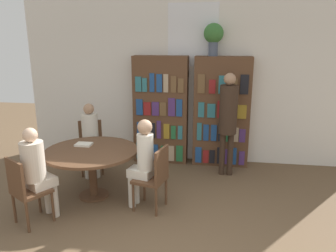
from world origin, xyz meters
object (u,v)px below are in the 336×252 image
Objects in this scene: seated_reader_right at (142,159)px; chair_left_side at (91,144)px; reading_table at (92,157)px; seated_reader_back at (37,168)px; seated_reader_left at (90,135)px; flower_vase at (214,35)px; chair_far_side at (155,175)px; librarian_standing at (228,114)px; chair_near_camera at (25,188)px; bookshelf_left at (161,110)px; bookshelf_right at (221,112)px.

chair_left_side is at bearing 60.06° from seated_reader_right.
reading_table is 1.08× the size of seated_reader_back.
seated_reader_right is at bearing 116.89° from seated_reader_left.
chair_far_side is at bearing -110.09° from flower_vase.
flower_vase is 1.39m from librarian_standing.
seated_reader_back is at bearing -131.91° from flower_vase.
seated_reader_left reaches higher than reading_table.
reading_table is at bearing 90.00° from chair_left_side.
chair_left_side is (-2.06, -0.70, -1.84)m from flower_vase.
seated_reader_back is (-0.05, -1.65, 0.21)m from chair_left_side.
flower_vase reaches higher than reading_table.
chair_far_side is (1.52, 0.63, 0.00)m from chair_near_camera.
bookshelf_left is at bearing 94.83° from seated_reader_back.
seated_reader_left is at bearing 65.82° from chair_far_side.
chair_near_camera and chair_left_side have the same top height.
reading_table is 2.31m from librarian_standing.
chair_near_camera is at bearing -121.50° from reading_table.
seated_reader_left is at bearing 62.89° from seated_reader_right.
seated_reader_right is (0.81, -0.19, 0.09)m from reading_table.
chair_near_camera is 1.00× the size of chair_far_side.
librarian_standing reaches higher than chair_near_camera.
seated_reader_back is at bearing 90.00° from chair_near_camera.
bookshelf_left is 1.39m from seated_reader_left.
chair_far_side is 0.51× the size of librarian_standing.
chair_far_side is (1.37, -1.17, 0.00)m from chair_left_side.
bookshelf_right reaches higher than seated_reader_back.
chair_near_camera is at bearing -90.00° from seated_reader_back.
chair_far_side is at bearing 50.03° from seated_reader_back.
bookshelf_right is at bearing 178.99° from seated_reader_left.
bookshelf_right is 1.57× the size of seated_reader_right.
bookshelf_left reaches higher than seated_reader_right.
bookshelf_right is at bearing 174.63° from chair_left_side.
chair_far_side is 0.72× the size of seated_reader_left.
chair_near_camera is (-0.53, -0.86, -0.12)m from reading_table.
seated_reader_right is at bearing -87.93° from bookshelf_left.
seated_reader_left is 1.48m from seated_reader_right.
bookshelf_right reaches higher than seated_reader_right.
chair_near_camera is at bearing 60.18° from seated_reader_left.
bookshelf_left is 1.85m from seated_reader_right.
bookshelf_left is 1.33m from librarian_standing.
seated_reader_right is at bearing 114.06° from chair_left_side.
bookshelf_right is at bearing 77.05° from seated_reader_back.
bookshelf_right is 0.52m from librarian_standing.
bookshelf_left is 3.59× the size of flower_vase.
reading_table is 1.50× the size of chair_left_side.
chair_far_side is 0.28m from seated_reader_right.
chair_far_side is 1.52m from seated_reader_back.
bookshelf_left is 1.57× the size of seated_reader_right.
librarian_standing is at bearing -22.20° from chair_far_side.
bookshelf_left is at bearing 15.57° from seated_reader_right.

